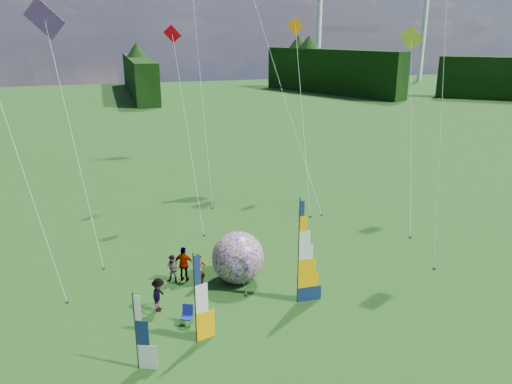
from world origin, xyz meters
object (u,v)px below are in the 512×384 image
object	(u,v)px
feather_banner_main	(298,253)
kite_whale	(283,82)
spectator_b	(173,269)
side_banner_left	(195,301)
spectator_a	(199,271)
bol_inflatable	(238,258)
camp_chair	(187,316)
spectator_d	(184,264)
spectator_c	(159,295)
side_banner_far	(136,333)

from	to	relation	value
feather_banner_main	kite_whale	distance (m)	18.70
spectator_b	kite_whale	xyz separation A→B (m)	(10.63, 13.16, 7.90)
side_banner_left	spectator_a	distance (m)	4.88
bol_inflatable	spectator_a	distance (m)	2.08
camp_chair	kite_whale	size ratio (longest dim) A/B	0.05
spectator_b	spectator_d	bearing A→B (deg)	32.68
bol_inflatable	side_banner_left	bearing A→B (deg)	-123.18
spectator_d	spectator_c	bearing A→B (deg)	83.90
feather_banner_main	side_banner_far	world-z (taller)	feather_banner_main
spectator_d	spectator_b	bearing A→B (deg)	26.94
side_banner_left	camp_chair	size ratio (longest dim) A/B	4.32
camp_chair	kite_whale	bearing A→B (deg)	83.08
spectator_c	camp_chair	bearing A→B (deg)	-122.41
spectator_a	spectator_b	distance (m)	1.50
bol_inflatable	spectator_d	bearing A→B (deg)	161.91
side_banner_far	spectator_c	bearing A→B (deg)	94.86
camp_chair	kite_whale	xyz separation A→B (m)	(10.62, 17.28, 8.20)
spectator_c	spectator_b	bearing A→B (deg)	2.73
feather_banner_main	spectator_d	world-z (taller)	feather_banner_main
kite_whale	spectator_a	bearing A→B (deg)	-102.52
feather_banner_main	spectator_b	world-z (taller)	feather_banner_main
side_banner_left	bol_inflatable	distance (m)	5.60
side_banner_far	kite_whale	world-z (taller)	kite_whale
side_banner_far	spectator_b	world-z (taller)	side_banner_far
kite_whale	spectator_d	bearing A→B (deg)	-106.01
side_banner_left	feather_banner_main	bearing A→B (deg)	3.56
side_banner_far	spectator_b	xyz separation A→B (m)	(2.27, 6.54, -0.84)
spectator_c	bol_inflatable	bearing A→B (deg)	-43.91
camp_chair	spectator_a	bearing A→B (deg)	94.42
bol_inflatable	spectator_d	distance (m)	2.83
kite_whale	spectator_c	bearing A→B (deg)	-105.19
feather_banner_main	spectator_a	distance (m)	5.36
spectator_b	spectator_c	bearing A→B (deg)	-80.03
feather_banner_main	bol_inflatable	size ratio (longest dim) A/B	1.91
spectator_a	kite_whale	bearing A→B (deg)	49.93
side_banner_far	spectator_d	size ratio (longest dim) A/B	1.69
side_banner_left	side_banner_far	xyz separation A→B (m)	(-2.47, -1.02, -0.39)
spectator_a	spectator_d	distance (m)	1.08
side_banner_far	camp_chair	bearing A→B (deg)	68.98
spectator_a	spectator_b	xyz separation A→B (m)	(-1.21, 0.87, -0.13)
bol_inflatable	spectator_b	world-z (taller)	bol_inflatable
side_banner_left	spectator_a	size ratio (longest dim) A/B	2.23
feather_banner_main	side_banner_left	world-z (taller)	feather_banner_main
feather_banner_main	spectator_c	world-z (taller)	feather_banner_main
spectator_a	kite_whale	distance (m)	18.60
feather_banner_main	side_banner_left	size ratio (longest dim) A/B	1.30
spectator_d	side_banner_left	bearing A→B (deg)	111.87
feather_banner_main	side_banner_far	bearing A→B (deg)	-158.79
spectator_b	feather_banner_main	bearing A→B (deg)	-3.03
feather_banner_main	spectator_c	distance (m)	6.77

